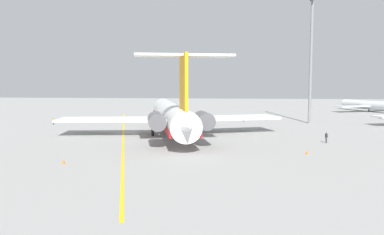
{
  "coord_description": "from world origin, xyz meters",
  "views": [
    {
      "loc": [
        73.97,
        20.51,
        10.06
      ],
      "look_at": [
        1.49,
        12.78,
        3.31
      ],
      "focal_mm": 36.02,
      "sensor_mm": 36.0,
      "label": 1
    }
  ],
  "objects_px": {
    "main_jetliner": "(172,115)",
    "ground_crew_near_tail": "(244,117)",
    "airliner_far_left": "(368,105)",
    "ground_crew_portside": "(53,120)",
    "safety_cone_wingtip": "(64,162)",
    "ground_crew_near_nose": "(326,136)",
    "light_mast": "(311,55)",
    "safety_cone_nose": "(307,152)"
  },
  "relations": [
    {
      "from": "main_jetliner",
      "to": "ground_crew_near_tail",
      "type": "bearing_deg",
      "value": -41.97
    },
    {
      "from": "airliner_far_left",
      "to": "ground_crew_portside",
      "type": "bearing_deg",
      "value": 95.52
    },
    {
      "from": "ground_crew_near_tail",
      "to": "safety_cone_wingtip",
      "type": "bearing_deg",
      "value": -30.35
    },
    {
      "from": "ground_crew_near_nose",
      "to": "safety_cone_wingtip",
      "type": "xyz_separation_m",
      "value": [
        20.11,
        -36.1,
        -0.86
      ]
    },
    {
      "from": "light_mast",
      "to": "safety_cone_wingtip",
      "type": "bearing_deg",
      "value": -37.43
    },
    {
      "from": "ground_crew_near_nose",
      "to": "ground_crew_portside",
      "type": "xyz_separation_m",
      "value": [
        -21.65,
        -57.72,
        -0.1
      ]
    },
    {
      "from": "airliner_far_left",
      "to": "ground_crew_near_nose",
      "type": "relative_size",
      "value": 13.79
    },
    {
      "from": "light_mast",
      "to": "airliner_far_left",
      "type": "bearing_deg",
      "value": 146.09
    },
    {
      "from": "ground_crew_portside",
      "to": "safety_cone_wingtip",
      "type": "bearing_deg",
      "value": -51.84
    },
    {
      "from": "ground_crew_near_tail",
      "to": "airliner_far_left",
      "type": "bearing_deg",
      "value": 124.49
    },
    {
      "from": "main_jetliner",
      "to": "safety_cone_nose",
      "type": "xyz_separation_m",
      "value": [
        16.73,
        21.77,
        -3.57
      ]
    },
    {
      "from": "ground_crew_near_tail",
      "to": "ground_crew_portside",
      "type": "relative_size",
      "value": 1.01
    },
    {
      "from": "main_jetliner",
      "to": "safety_cone_wingtip",
      "type": "relative_size",
      "value": 86.74
    },
    {
      "from": "ground_crew_near_nose",
      "to": "ground_crew_near_tail",
      "type": "bearing_deg",
      "value": -134.91
    },
    {
      "from": "ground_crew_near_tail",
      "to": "safety_cone_nose",
      "type": "distance_m",
      "value": 45.01
    },
    {
      "from": "airliner_far_left",
      "to": "light_mast",
      "type": "xyz_separation_m",
      "value": [
        40.23,
        -27.05,
        14.19
      ]
    },
    {
      "from": "ground_crew_near_nose",
      "to": "safety_cone_nose",
      "type": "distance_m",
      "value": 11.63
    },
    {
      "from": "main_jetliner",
      "to": "safety_cone_nose",
      "type": "distance_m",
      "value": 27.69
    },
    {
      "from": "main_jetliner",
      "to": "ground_crew_near_tail",
      "type": "xyz_separation_m",
      "value": [
        -27.63,
        14.22,
        -2.8
      ]
    },
    {
      "from": "ground_crew_portside",
      "to": "safety_cone_nose",
      "type": "height_order",
      "value": "ground_crew_portside"
    },
    {
      "from": "airliner_far_left",
      "to": "safety_cone_nose",
      "type": "bearing_deg",
      "value": 132.69
    },
    {
      "from": "safety_cone_wingtip",
      "to": "ground_crew_near_nose",
      "type": "bearing_deg",
      "value": 119.12
    },
    {
      "from": "ground_crew_near_nose",
      "to": "safety_cone_wingtip",
      "type": "relative_size",
      "value": 3.25
    },
    {
      "from": "ground_crew_near_nose",
      "to": "safety_cone_wingtip",
      "type": "distance_m",
      "value": 41.34
    },
    {
      "from": "airliner_far_left",
      "to": "light_mast",
      "type": "bearing_deg",
      "value": 122.07
    },
    {
      "from": "ground_crew_portside",
      "to": "safety_cone_nose",
      "type": "bearing_deg",
      "value": -20.56
    },
    {
      "from": "main_jetliner",
      "to": "ground_crew_portside",
      "type": "bearing_deg",
      "value": 48.82
    },
    {
      "from": "ground_crew_near_nose",
      "to": "light_mast",
      "type": "xyz_separation_m",
      "value": [
        -31.29,
        3.24,
        15.31
      ]
    },
    {
      "from": "ground_crew_near_nose",
      "to": "light_mast",
      "type": "relative_size",
      "value": 0.06
    },
    {
      "from": "safety_cone_nose",
      "to": "light_mast",
      "type": "relative_size",
      "value": 0.02
    },
    {
      "from": "main_jetliner",
      "to": "ground_crew_near_tail",
      "type": "relative_size",
      "value": 28.84
    },
    {
      "from": "airliner_far_left",
      "to": "light_mast",
      "type": "distance_m",
      "value": 50.51
    },
    {
      "from": "ground_crew_portside",
      "to": "safety_cone_wingtip",
      "type": "relative_size",
      "value": 2.98
    },
    {
      "from": "ground_crew_near_nose",
      "to": "ground_crew_near_tail",
      "type": "xyz_separation_m",
      "value": [
        -33.9,
        -12.56,
        -0.09
      ]
    },
    {
      "from": "ground_crew_near_tail",
      "to": "safety_cone_wingtip",
      "type": "relative_size",
      "value": 3.01
    },
    {
      "from": "ground_crew_near_tail",
      "to": "ground_crew_portside",
      "type": "height_order",
      "value": "ground_crew_near_tail"
    },
    {
      "from": "main_jetliner",
      "to": "safety_cone_nose",
      "type": "bearing_deg",
      "value": -142.29
    },
    {
      "from": "safety_cone_wingtip",
      "to": "light_mast",
      "type": "relative_size",
      "value": 0.02
    },
    {
      "from": "airliner_far_left",
      "to": "ground_crew_near_tail",
      "type": "xyz_separation_m",
      "value": [
        37.62,
        -42.85,
        -1.21
      ]
    },
    {
      "from": "airliner_far_left",
      "to": "light_mast",
      "type": "height_order",
      "value": "light_mast"
    },
    {
      "from": "ground_crew_near_nose",
      "to": "safety_cone_nose",
      "type": "xyz_separation_m",
      "value": [
        10.47,
        -5.0,
        -0.86
      ]
    },
    {
      "from": "safety_cone_nose",
      "to": "safety_cone_wingtip",
      "type": "relative_size",
      "value": 1.0
    }
  ]
}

